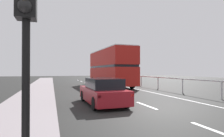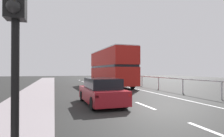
% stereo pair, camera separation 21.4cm
% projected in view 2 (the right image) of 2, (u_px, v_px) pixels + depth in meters
% --- Properties ---
extents(ground_plane, '(74.73, 120.00, 0.10)m').
position_uv_depth(ground_plane, '(155.00, 110.00, 9.14)').
color(ground_plane, black).
extents(near_sidewalk_kerb, '(2.76, 80.00, 0.14)m').
position_uv_depth(near_sidewalk_kerb, '(18.00, 117.00, 7.40)').
color(near_sidewalk_kerb, gray).
rests_on(near_sidewalk_kerb, ground).
extents(lane_paint_markings, '(3.48, 46.00, 0.01)m').
position_uv_depth(lane_paint_markings, '(128.00, 90.00, 17.95)').
color(lane_paint_markings, silver).
rests_on(lane_paint_markings, ground).
extents(bridge_side_railing, '(0.10, 42.00, 1.21)m').
position_uv_depth(bridge_side_railing, '(159.00, 79.00, 19.38)').
color(bridge_side_railing, '#BCBABF').
rests_on(bridge_side_railing, ground).
extents(double_decker_bus_red, '(2.85, 10.50, 4.34)m').
position_uv_depth(double_decker_bus_red, '(111.00, 67.00, 22.75)').
color(double_decker_bus_red, '#AF1B15').
rests_on(double_decker_bus_red, ground).
extents(hatchback_car_near, '(1.93, 4.34, 1.45)m').
position_uv_depth(hatchback_car_near, '(102.00, 92.00, 10.51)').
color(hatchback_car_near, maroon).
rests_on(hatchback_car_near, ground).
extents(traffic_signal_pole, '(0.30, 0.42, 3.42)m').
position_uv_depth(traffic_signal_pole, '(15.00, 16.00, 2.93)').
color(traffic_signal_pole, black).
rests_on(traffic_signal_pole, near_sidewalk_kerb).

